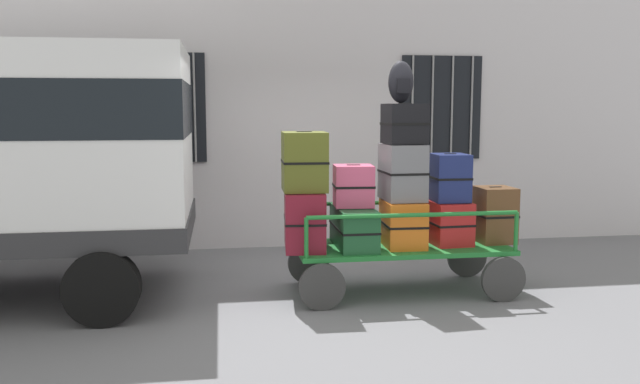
{
  "coord_description": "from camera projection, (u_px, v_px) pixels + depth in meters",
  "views": [
    {
      "loc": [
        -1.02,
        -6.84,
        2.01
      ],
      "look_at": [
        0.02,
        -0.12,
        1.12
      ],
      "focal_mm": 36.53,
      "sensor_mm": 36.0,
      "label": 1
    }
  ],
  "objects": [
    {
      "name": "ground_plane",
      "position": [
        317.0,
        292.0,
        7.11
      ],
      "size": [
        40.0,
        40.0,
        0.0
      ],
      "primitive_type": "plane",
      "color": "slate"
    },
    {
      "name": "building_wall",
      "position": [
        291.0,
        73.0,
        9.29
      ],
      "size": [
        12.0,
        0.38,
        5.0
      ],
      "color": "silver",
      "rests_on": "ground"
    },
    {
      "name": "luggage_cart",
      "position": [
        401.0,
        255.0,
        7.08
      ],
      "size": [
        2.38,
        1.07,
        0.52
      ],
      "color": "#1E722D",
      "rests_on": "ground"
    },
    {
      "name": "cart_railing",
      "position": [
        402.0,
        213.0,
        7.02
      ],
      "size": [
        2.25,
        0.93,
        0.43
      ],
      "color": "#1E722D",
      "rests_on": "luggage_cart"
    },
    {
      "name": "suitcase_left_bottom",
      "position": [
        304.0,
        220.0,
        6.87
      ],
      "size": [
        0.47,
        0.74,
        0.62
      ],
      "color": "maroon",
      "rests_on": "luggage_cart"
    },
    {
      "name": "suitcase_left_middle",
      "position": [
        304.0,
        161.0,
        6.78
      ],
      "size": [
        0.48,
        0.53,
        0.62
      ],
      "color": "#4C5119",
      "rests_on": "suitcase_left_bottom"
    },
    {
      "name": "suitcase_midleft_bottom",
      "position": [
        354.0,
        227.0,
        6.95
      ],
      "size": [
        0.4,
        0.85,
        0.44
      ],
      "color": "#194C28",
      "rests_on": "luggage_cart"
    },
    {
      "name": "suitcase_midleft_middle",
      "position": [
        353.0,
        186.0,
        6.93
      ],
      "size": [
        0.44,
        0.41,
        0.45
      ],
      "color": "#CC4C72",
      "rests_on": "suitcase_midleft_bottom"
    },
    {
      "name": "suitcase_center_bottom",
      "position": [
        403.0,
        223.0,
        6.99
      ],
      "size": [
        0.44,
        0.61,
        0.5
      ],
      "color": "orange",
      "rests_on": "luggage_cart"
    },
    {
      "name": "suitcase_center_middle",
      "position": [
        403.0,
        172.0,
        6.96
      ],
      "size": [
        0.43,
        0.56,
        0.61
      ],
      "color": "slate",
      "rests_on": "suitcase_center_bottom"
    },
    {
      "name": "suitcase_center_top",
      "position": [
        405.0,
        124.0,
        6.86
      ],
      "size": [
        0.45,
        0.43,
        0.43
      ],
      "color": "black",
      "rests_on": "suitcase_center_middle"
    },
    {
      "name": "suitcase_midright_bottom",
      "position": [
        448.0,
        222.0,
        7.13
      ],
      "size": [
        0.44,
        0.56,
        0.47
      ],
      "color": "#B21E1E",
      "rests_on": "luggage_cart"
    },
    {
      "name": "suitcase_midright_middle",
      "position": [
        450.0,
        177.0,
        7.06
      ],
      "size": [
        0.39,
        0.44,
        0.52
      ],
      "color": "navy",
      "rests_on": "suitcase_midright_bottom"
    },
    {
      "name": "suitcase_right_bottom",
      "position": [
        495.0,
        215.0,
        7.2
      ],
      "size": [
        0.41,
        0.43,
        0.62
      ],
      "color": "brown",
      "rests_on": "luggage_cart"
    },
    {
      "name": "backpack",
      "position": [
        401.0,
        82.0,
        6.87
      ],
      "size": [
        0.27,
        0.22,
        0.44
      ],
      "color": "black",
      "rests_on": "suitcase_center_top"
    }
  ]
}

